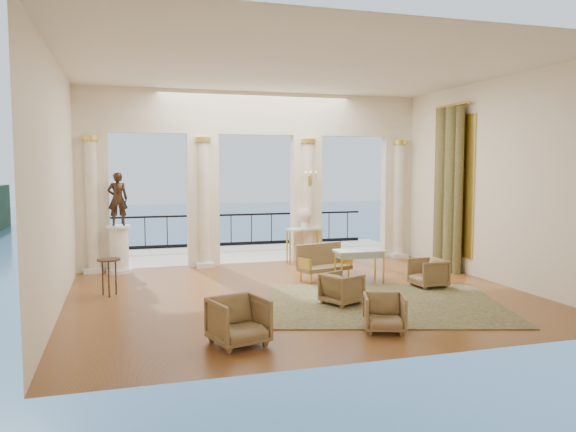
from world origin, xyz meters
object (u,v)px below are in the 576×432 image
object	(u,v)px
console_table	(304,234)
side_table	(109,264)
armchair_c	(428,272)
settee	(323,262)
game_table	(359,253)
armchair_d	(342,287)
statue	(118,199)
armchair_b	(384,311)
pedestal	(119,250)
armchair_a	(238,319)

from	to	relation	value
console_table	side_table	bearing A→B (deg)	-173.73
armchair_c	settee	distance (m)	2.36
game_table	armchair_c	bearing A→B (deg)	-32.60
armchair_d	statue	bearing A→B (deg)	16.85
armchair_b	armchair_c	bearing A→B (deg)	68.62
settee	statue	xyz separation A→B (m)	(-4.46, 2.20, 1.40)
side_table	game_table	bearing A→B (deg)	-2.51
armchair_d	statue	size ratio (longest dim) A/B	0.50
side_table	armchair_d	bearing A→B (deg)	-25.10
game_table	pedestal	xyz separation A→B (m)	(-5.11, 2.76, -0.10)
armchair_d	side_table	size ratio (longest dim) A/B	0.88
armchair_c	game_table	distance (m)	1.53
armchair_c	pedestal	distance (m)	7.30
armchair_b	side_table	distance (m)	5.63
armchair_a	settee	size ratio (longest dim) A/B	0.58
statue	settee	bearing A→B (deg)	154.86
armchair_b	armchair_d	size ratio (longest dim) A/B	0.99
armchair_a	game_table	distance (m)	4.94
armchair_c	side_table	distance (m)	6.61
statue	console_table	size ratio (longest dim) A/B	1.22
armchair_b	settee	xyz separation A→B (m)	(0.47, 4.10, 0.08)
armchair_d	side_table	distance (m)	4.63
armchair_b	armchair_c	world-z (taller)	armchair_c
pedestal	side_table	size ratio (longest dim) A/B	1.55
game_table	side_table	world-z (taller)	side_table
armchair_c	game_table	bearing A→B (deg)	-127.67
armchair_b	settee	distance (m)	4.13
armchair_b	statue	size ratio (longest dim) A/B	0.50
armchair_b	pedestal	distance (m)	7.46
armchair_b	settee	size ratio (longest dim) A/B	0.49
armchair_a	console_table	world-z (taller)	console_table
armchair_b	statue	xyz separation A→B (m)	(-3.98, 6.30, 1.48)
armchair_c	armchair_d	xyz separation A→B (m)	(-2.33, -0.86, -0.01)
statue	armchair_a	bearing A→B (deg)	105.95
armchair_c	side_table	xyz separation A→B (m)	(-6.51, 1.10, 0.30)
armchair_a	armchair_d	world-z (taller)	armchair_a
armchair_a	armchair_b	distance (m)	2.32
statue	console_table	world-z (taller)	statue
armchair_c	side_table	world-z (taller)	side_table
side_table	armchair_b	bearing A→B (deg)	-42.13
armchair_d	game_table	bearing A→B (deg)	-57.49
settee	side_table	bearing A→B (deg)	168.13
armchair_a	armchair_b	xyz separation A→B (m)	(2.32, 0.00, -0.06)
statue	console_table	xyz separation A→B (m)	(4.75, 0.05, -1.02)
statue	side_table	world-z (taller)	statue
settee	game_table	world-z (taller)	settee
armchair_c	settee	world-z (taller)	settee
armchair_d	console_table	size ratio (longest dim) A/B	0.61
pedestal	statue	distance (m)	1.24
armchair_d	game_table	distance (m)	2.08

